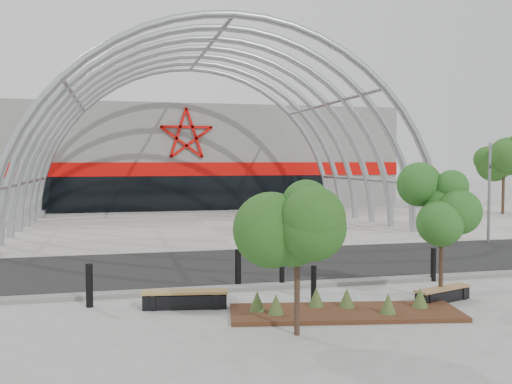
% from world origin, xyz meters
% --- Properties ---
extents(ground, '(140.00, 140.00, 0.00)m').
position_xyz_m(ground, '(0.00, 0.00, 0.00)').
color(ground, gray).
rests_on(ground, ground).
extents(road, '(140.00, 7.00, 0.02)m').
position_xyz_m(road, '(0.00, 3.50, 0.01)').
color(road, black).
rests_on(road, ground).
extents(forecourt, '(60.00, 17.00, 0.04)m').
position_xyz_m(forecourt, '(0.00, 15.50, 0.02)').
color(forecourt, '#A19C93').
rests_on(forecourt, ground).
extents(kerb, '(60.00, 0.50, 0.12)m').
position_xyz_m(kerb, '(0.00, -0.25, 0.06)').
color(kerb, '#63635E').
rests_on(kerb, ground).
extents(arena_building, '(34.00, 15.24, 8.00)m').
position_xyz_m(arena_building, '(0.00, 33.45, 3.99)').
color(arena_building, slate).
rests_on(arena_building, ground).
extents(vault_canopy, '(20.80, 15.80, 20.36)m').
position_xyz_m(vault_canopy, '(0.00, 15.50, 0.02)').
color(vault_canopy, '#9CA0A5').
rests_on(vault_canopy, ground).
extents(planting_bed, '(5.80, 2.67, 0.59)m').
position_xyz_m(planting_bed, '(0.37, -3.41, 0.14)').
color(planting_bed, '#381A13').
rests_on(planting_bed, ground).
extents(signal_pole, '(0.28, 0.64, 4.56)m').
position_xyz_m(signal_pole, '(11.52, 6.43, 2.38)').
color(signal_pole, gray).
rests_on(signal_pole, ground).
extents(street_tree_0, '(1.70, 1.70, 3.87)m').
position_xyz_m(street_tree_0, '(-1.19, -4.70, 2.78)').
color(street_tree_0, black).
rests_on(street_tree_0, ground).
extents(street_tree_1, '(1.45, 1.45, 3.43)m').
position_xyz_m(street_tree_1, '(3.48, -2.72, 2.47)').
color(street_tree_1, black).
rests_on(street_tree_1, ground).
extents(bench_0, '(2.21, 0.80, 0.45)m').
position_xyz_m(bench_0, '(-3.29, -1.92, 0.22)').
color(bench_0, black).
rests_on(bench_0, ground).
extents(bench_1, '(1.87, 0.99, 0.39)m').
position_xyz_m(bench_1, '(3.45, -2.87, 0.19)').
color(bench_1, black).
rests_on(bench_1, ground).
extents(bollard_0, '(0.18, 0.18, 1.13)m').
position_xyz_m(bollard_0, '(-5.65, -1.23, 0.56)').
color(bollard_0, black).
rests_on(bollard_0, ground).
extents(bollard_1, '(0.15, 0.15, 0.94)m').
position_xyz_m(bollard_1, '(-0.18, -0.06, 0.47)').
color(bollard_1, black).
rests_on(bollard_1, ground).
extents(bollard_2, '(0.18, 0.18, 1.14)m').
position_xyz_m(bollard_2, '(-1.49, 0.07, 0.57)').
color(bollard_2, black).
rests_on(bollard_2, ground).
extents(bollard_3, '(0.15, 0.15, 0.95)m').
position_xyz_m(bollard_3, '(0.16, -1.92, 0.48)').
color(bollard_3, black).
rests_on(bollard_3, ground).
extents(bollard_4, '(0.17, 0.17, 1.04)m').
position_xyz_m(bollard_4, '(4.60, -0.47, 0.52)').
color(bollard_4, black).
rests_on(bollard_4, ground).
extents(bg_tree_1, '(2.70, 2.70, 5.91)m').
position_xyz_m(bg_tree_1, '(21.00, 18.00, 4.25)').
color(bg_tree_1, '#2E2016').
rests_on(bg_tree_1, ground).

